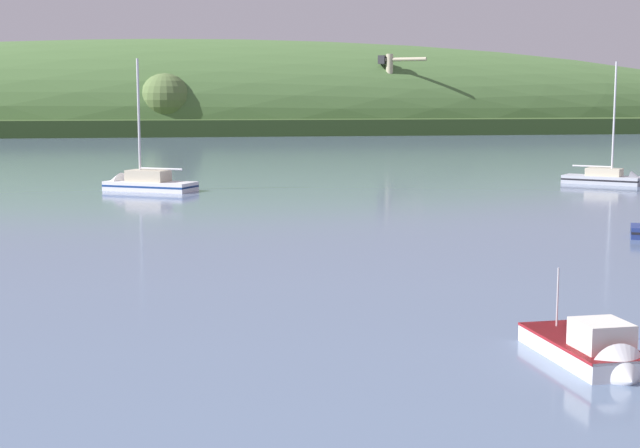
# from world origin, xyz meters

# --- Properties ---
(far_shoreline_hill) EXTENTS (428.91, 102.32, 48.31)m
(far_shoreline_hill) POSITION_xyz_m (24.76, 237.07, 0.17)
(far_shoreline_hill) COLOR #314A21
(far_shoreline_hill) RESTS_ON ground
(dockside_crane) EXTENTS (10.88, 8.30, 19.42)m
(dockside_crane) POSITION_xyz_m (64.70, 210.29, 9.17)
(dockside_crane) COLOR #4C4C51
(dockside_crane) RESTS_ON ground
(sailboat_near_mooring) EXTENTS (7.48, 7.46, 12.63)m
(sailboat_near_mooring) POSITION_xyz_m (41.26, 67.99, 0.25)
(sailboat_near_mooring) COLOR #ADB2BC
(sailboat_near_mooring) RESTS_ON ground
(sailboat_midwater_white) EXTENTS (9.06, 7.46, 12.82)m
(sailboat_midwater_white) POSITION_xyz_m (-2.35, 72.34, 0.29)
(sailboat_midwater_white) COLOR white
(sailboat_midwater_white) RESTS_ON ground
(fishing_boat_moored) EXTENTS (2.15, 5.34, 3.27)m
(fishing_boat_moored) POSITION_xyz_m (8.55, 14.47, 0.28)
(fishing_boat_moored) COLOR white
(fishing_boat_moored) RESTS_ON ground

